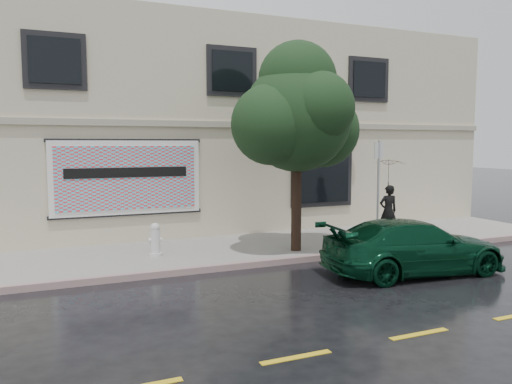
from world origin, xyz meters
name	(u,v)px	position (x,y,z in m)	size (l,w,h in m)	color
ground	(310,279)	(0.00, 0.00, 0.00)	(90.00, 90.00, 0.00)	black
sidewalk	(254,248)	(0.00, 3.25, 0.07)	(20.00, 3.50, 0.15)	gray
curb	(281,261)	(0.00, 1.50, 0.07)	(20.00, 0.18, 0.16)	gray
road_marking	(419,334)	(0.00, -3.50, 0.01)	(19.00, 0.12, 0.01)	gold
building	(195,131)	(0.00, 9.00, 3.50)	(20.00, 8.12, 7.00)	beige
billboard	(127,178)	(-3.20, 4.92, 2.05)	(4.30, 0.16, 2.20)	white
car	(414,247)	(2.45, -0.50, 0.63)	(1.92, 4.35, 1.27)	#08331E
pedestrian	(388,211)	(4.33, 2.86, 0.95)	(0.58, 0.38, 1.60)	black
umbrella	(389,173)	(4.33, 2.86, 2.11)	(0.99, 0.99, 0.73)	black
street_tree	(297,118)	(0.79, 2.20, 3.69)	(2.87, 2.87, 4.99)	black
fire_hydrant	(155,240)	(-2.83, 3.00, 0.57)	(0.35, 0.33, 0.86)	silver
sign_pole	(378,182)	(3.51, 2.30, 1.89)	(0.36, 0.09, 2.95)	#9B9BA3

